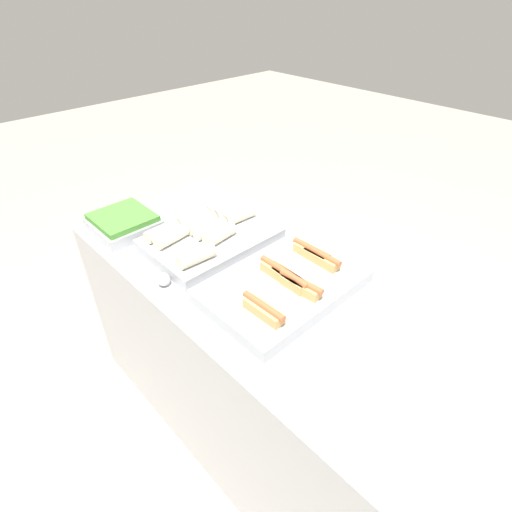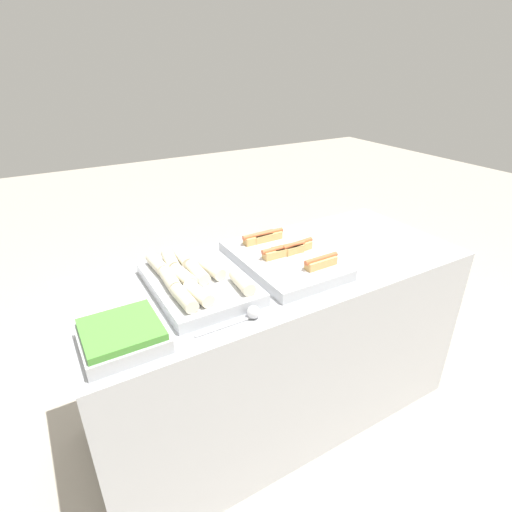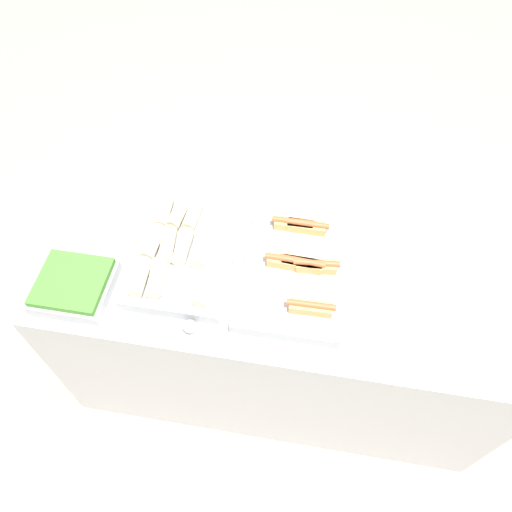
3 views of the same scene
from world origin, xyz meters
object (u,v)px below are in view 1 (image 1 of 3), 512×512
(tray_hotdogs, at_px, (285,284))
(tray_wraps, at_px, (209,235))
(serving_spoon_near, at_px, (161,278))
(tray_side_front, at_px, (124,223))

(tray_hotdogs, relative_size, tray_wraps, 1.09)
(tray_hotdogs, distance_m, serving_spoon_near, 0.45)
(tray_hotdogs, xyz_separation_m, tray_wraps, (-0.42, -0.00, 0.01))
(tray_hotdogs, bearing_deg, serving_spoon_near, -139.56)
(tray_hotdogs, xyz_separation_m, serving_spoon_near, (-0.34, -0.29, -0.01))
(tray_side_front, bearing_deg, tray_wraps, 30.68)
(tray_hotdogs, relative_size, tray_side_front, 2.12)
(tray_side_front, bearing_deg, tray_hotdogs, 15.16)
(tray_hotdogs, bearing_deg, tray_wraps, -179.45)
(tray_hotdogs, relative_size, serving_spoon_near, 2.20)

